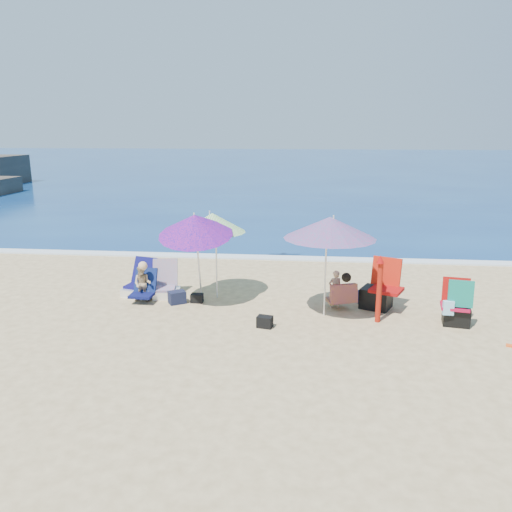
# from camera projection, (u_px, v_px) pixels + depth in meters

# --- Properties ---
(ground) EXTENTS (120.00, 120.00, 0.00)m
(ground) POSITION_uv_depth(u_px,v_px,m) (266.00, 323.00, 9.96)
(ground) COLOR #D8BC84
(ground) RESTS_ON ground
(sea) EXTENTS (120.00, 80.00, 0.12)m
(sea) POSITION_uv_depth(u_px,v_px,m) (302.00, 165.00, 53.38)
(sea) COLOR navy
(sea) RESTS_ON ground
(foam) EXTENTS (120.00, 0.50, 0.04)m
(foam) POSITION_uv_depth(u_px,v_px,m) (280.00, 258.00, 14.87)
(foam) COLOR white
(foam) RESTS_ON ground
(umbrella_turquoise) EXTENTS (2.38, 2.38, 2.08)m
(umbrella_turquoise) POSITION_uv_depth(u_px,v_px,m) (330.00, 228.00, 9.88)
(umbrella_turquoise) COLOR silver
(umbrella_turquoise) RESTS_ON ground
(umbrella_striped) EXTENTS (1.91, 1.91, 1.95)m
(umbrella_striped) POSITION_uv_depth(u_px,v_px,m) (213.00, 223.00, 11.13)
(umbrella_striped) COLOR silver
(umbrella_striped) RESTS_ON ground
(umbrella_blue) EXTENTS (1.59, 1.66, 2.15)m
(umbrella_blue) POSITION_uv_depth(u_px,v_px,m) (195.00, 225.00, 10.55)
(umbrella_blue) COLOR silver
(umbrella_blue) RESTS_ON ground
(furled_umbrella) EXTENTS (0.15, 0.16, 1.36)m
(furled_umbrella) POSITION_uv_depth(u_px,v_px,m) (379.00, 286.00, 9.84)
(furled_umbrella) COLOR #A71B0B
(furled_umbrella) RESTS_ON ground
(chair_navy) EXTENTS (0.74, 0.87, 0.81)m
(chair_navy) POSITION_uv_depth(u_px,v_px,m) (140.00, 285.00, 11.64)
(chair_navy) COLOR #0F0D4A
(chair_navy) RESTS_ON ground
(chair_rainbow) EXTENTS (0.74, 0.80, 0.80)m
(chair_rainbow) POSITION_uv_depth(u_px,v_px,m) (166.00, 287.00, 11.52)
(chair_rainbow) COLOR #D4514A
(chair_rainbow) RESTS_ON ground
(camp_chair_left) EXTENTS (0.95, 0.91, 1.07)m
(camp_chair_left) POSITION_uv_depth(u_px,v_px,m) (379.00, 293.00, 10.73)
(camp_chair_left) COLOR #A00C0B
(camp_chair_left) RESTS_ON ground
(camp_chair_right) EXTENTS (0.63, 0.62, 0.94)m
(camp_chair_right) POSITION_uv_depth(u_px,v_px,m) (456.00, 308.00, 9.80)
(camp_chair_right) COLOR #BD0D32
(camp_chair_right) RESTS_ON ground
(person_center) EXTENTS (0.70, 0.66, 0.83)m
(person_center) POSITION_uv_depth(u_px,v_px,m) (339.00, 291.00, 10.65)
(person_center) COLOR tan
(person_center) RESTS_ON ground
(person_left) EXTENTS (0.52, 0.64, 0.90)m
(person_left) POSITION_uv_depth(u_px,v_px,m) (143.00, 283.00, 11.12)
(person_left) COLOR tan
(person_left) RESTS_ON ground
(bag_navy_a) EXTENTS (0.43, 0.40, 0.27)m
(bag_navy_a) POSITION_uv_depth(u_px,v_px,m) (177.00, 297.00, 11.05)
(bag_navy_a) COLOR #171B32
(bag_navy_a) RESTS_ON ground
(bag_black_a) EXTENTS (0.27, 0.20, 0.19)m
(bag_black_a) POSITION_uv_depth(u_px,v_px,m) (197.00, 298.00, 11.13)
(bag_black_a) COLOR black
(bag_black_a) RESTS_ON ground
(bag_navy_b) EXTENTS (0.42, 0.34, 0.28)m
(bag_navy_b) POSITION_uv_depth(u_px,v_px,m) (367.00, 298.00, 10.99)
(bag_navy_b) COLOR #191937
(bag_navy_b) RESTS_ON ground
(bag_black_b) EXTENTS (0.33, 0.26, 0.22)m
(bag_black_b) POSITION_uv_depth(u_px,v_px,m) (265.00, 322.00, 9.72)
(bag_black_b) COLOR black
(bag_black_b) RESTS_ON ground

